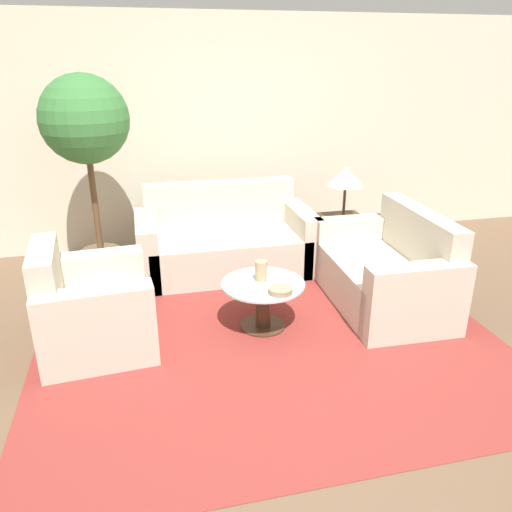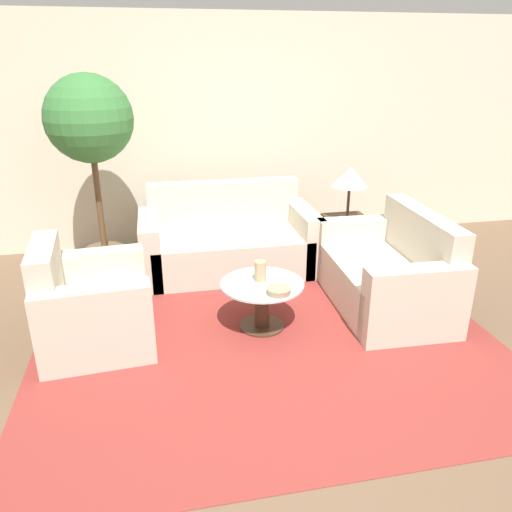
% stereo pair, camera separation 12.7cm
% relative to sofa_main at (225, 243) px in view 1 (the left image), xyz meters
% --- Properties ---
extents(ground_plane, '(14.00, 14.00, 0.00)m').
position_rel_sofa_main_xyz_m(ground_plane, '(0.09, -2.09, -0.29)').
color(ground_plane, brown).
extents(wall_back, '(10.00, 0.06, 2.60)m').
position_rel_sofa_main_xyz_m(wall_back, '(0.09, 0.92, 1.01)').
color(wall_back, beige).
rests_on(wall_back, ground_plane).
extents(rug, '(3.66, 3.47, 0.01)m').
position_rel_sofa_main_xyz_m(rug, '(0.08, -1.32, -0.28)').
color(rug, maroon).
rests_on(rug, ground_plane).
extents(sofa_main, '(1.82, 0.90, 0.89)m').
position_rel_sofa_main_xyz_m(sofa_main, '(0.00, 0.00, 0.00)').
color(sofa_main, beige).
rests_on(sofa_main, ground_plane).
extents(armchair, '(0.90, 0.99, 0.86)m').
position_rel_sofa_main_xyz_m(armchair, '(-1.31, -1.28, 0.00)').
color(armchair, beige).
rests_on(armchair, ground_plane).
extents(loveseat, '(0.90, 1.49, 0.87)m').
position_rel_sofa_main_xyz_m(loveseat, '(1.32, -1.14, 0.00)').
color(loveseat, beige).
rests_on(loveseat, ground_plane).
extents(coffee_table, '(0.69, 0.69, 0.41)m').
position_rel_sofa_main_xyz_m(coffee_table, '(0.08, -1.32, -0.02)').
color(coffee_table, '#422D1E').
rests_on(coffee_table, ground_plane).
extents(side_table, '(0.45, 0.45, 0.52)m').
position_rel_sofa_main_xyz_m(side_table, '(1.28, -0.13, -0.03)').
color(side_table, '#422D1E').
rests_on(side_table, ground_plane).
extents(table_lamp, '(0.38, 0.38, 0.55)m').
position_rel_sofa_main_xyz_m(table_lamp, '(1.28, -0.13, 0.67)').
color(table_lamp, '#422D1E').
rests_on(table_lamp, side_table).
extents(potted_plant, '(0.82, 0.82, 2.01)m').
position_rel_sofa_main_xyz_m(potted_plant, '(-1.28, 0.06, 1.19)').
color(potted_plant, brown).
rests_on(potted_plant, ground_plane).
extents(vase, '(0.10, 0.10, 0.17)m').
position_rel_sofa_main_xyz_m(vase, '(0.08, -1.27, 0.21)').
color(vase, tan).
rests_on(vase, coffee_table).
extents(bowl, '(0.19, 0.19, 0.05)m').
position_rel_sofa_main_xyz_m(bowl, '(0.17, -1.54, 0.14)').
color(bowl, gray).
rests_on(bowl, coffee_table).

